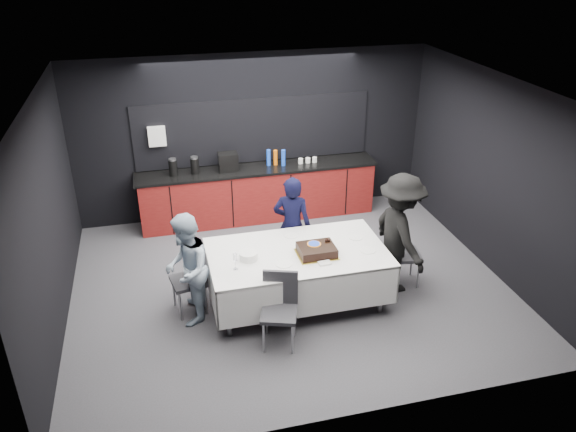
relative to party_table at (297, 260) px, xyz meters
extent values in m
plane|color=#47464C|center=(0.00, 0.40, -0.64)|extent=(6.00, 6.00, 0.00)
cube|color=white|center=(0.00, 0.40, 2.16)|extent=(6.00, 5.00, 0.04)
cube|color=black|center=(0.00, 2.90, 0.76)|extent=(6.00, 0.04, 2.80)
cube|color=black|center=(0.00, -2.10, 0.76)|extent=(6.00, 0.04, 2.80)
cube|color=black|center=(-3.00, 0.40, 0.76)|extent=(0.04, 5.00, 2.80)
cube|color=black|center=(3.00, 0.40, 0.76)|extent=(0.04, 5.00, 2.80)
cube|color=#63100F|center=(0.00, 2.60, -0.19)|extent=(4.00, 0.60, 0.90)
cube|color=black|center=(0.00, 2.60, 0.28)|extent=(4.10, 0.64, 0.04)
cube|color=black|center=(0.00, 2.88, 0.86)|extent=(4.00, 0.03, 1.10)
cube|color=white|center=(-1.60, 2.83, 0.91)|extent=(0.28, 0.12, 0.32)
cylinder|color=black|center=(-1.40, 2.60, 0.43)|extent=(0.14, 0.14, 0.26)
cylinder|color=black|center=(-1.05, 2.60, 0.43)|extent=(0.14, 0.14, 0.26)
cube|color=black|center=(-0.50, 2.60, 0.45)|extent=(0.32, 0.24, 0.30)
cylinder|color=blue|center=(0.20, 2.65, 0.44)|extent=(0.07, 0.07, 0.28)
cylinder|color=orange|center=(0.32, 2.65, 0.43)|extent=(0.07, 0.07, 0.26)
cylinder|color=blue|center=(0.44, 2.58, 0.44)|extent=(0.07, 0.07, 0.28)
cylinder|color=white|center=(0.75, 2.60, 0.34)|extent=(0.08, 0.08, 0.09)
cylinder|color=white|center=(0.88, 2.60, 0.34)|extent=(0.08, 0.08, 0.09)
cylinder|color=white|center=(1.00, 2.60, 0.34)|extent=(0.08, 0.08, 0.09)
cylinder|color=#99999E|center=(-1.40, 2.60, 0.57)|extent=(0.12, 0.12, 0.03)
cylinder|color=#99999E|center=(-1.05, 2.60, 0.57)|extent=(0.12, 0.12, 0.03)
cylinder|color=#99999E|center=(-1.00, -0.50, -0.27)|extent=(0.06, 0.06, 0.75)
cylinder|color=#99999E|center=(-1.00, 0.50, -0.27)|extent=(0.06, 0.06, 0.75)
cylinder|color=#99999E|center=(1.00, -0.50, -0.27)|extent=(0.06, 0.06, 0.75)
cylinder|color=#99999E|center=(1.00, 0.50, -0.27)|extent=(0.06, 0.06, 0.75)
cube|color=silver|center=(0.00, 0.00, 0.12)|extent=(2.32, 1.32, 0.04)
cube|color=silver|center=(0.00, -0.65, -0.15)|extent=(2.32, 0.02, 0.55)
cube|color=silver|center=(0.00, 0.65, -0.15)|extent=(2.32, 0.02, 0.55)
cube|color=silver|center=(-1.15, 0.00, -0.15)|extent=(0.02, 1.32, 0.55)
cube|color=silver|center=(1.15, 0.00, -0.15)|extent=(0.02, 1.32, 0.55)
cube|color=gold|center=(0.22, -0.14, 0.14)|extent=(0.50, 0.41, 0.01)
cube|color=black|center=(0.22, -0.14, 0.20)|extent=(0.47, 0.37, 0.10)
cube|color=black|center=(0.22, -0.14, 0.26)|extent=(0.47, 0.37, 0.01)
cylinder|color=orange|center=(0.20, -0.08, 0.27)|extent=(0.18, 0.18, 0.00)
cylinder|color=blue|center=(0.20, -0.08, 0.27)|extent=(0.15, 0.15, 0.01)
sphere|color=black|center=(0.40, -0.02, 0.28)|extent=(0.04, 0.04, 0.04)
sphere|color=black|center=(0.42, -0.06, 0.28)|extent=(0.04, 0.04, 0.04)
sphere|color=black|center=(0.38, -0.06, 0.28)|extent=(0.04, 0.04, 0.04)
cylinder|color=white|center=(-0.65, -0.04, 0.19)|extent=(0.23, 0.23, 0.10)
cylinder|color=white|center=(-0.24, -0.27, 0.14)|extent=(0.21, 0.21, 0.01)
cylinder|color=white|center=(0.86, 0.17, 0.14)|extent=(0.19, 0.19, 0.01)
cylinder|color=white|center=(0.89, -0.20, 0.14)|extent=(0.21, 0.21, 0.01)
cylinder|color=white|center=(0.03, 0.42, 0.14)|extent=(0.19, 0.19, 0.01)
cube|color=white|center=(0.25, -0.38, 0.15)|extent=(0.16, 0.11, 0.02)
cylinder|color=white|center=(-0.85, -0.23, 0.14)|extent=(0.06, 0.06, 0.00)
cylinder|color=white|center=(-0.85, -0.23, 0.20)|extent=(0.01, 0.01, 0.12)
cylinder|color=white|center=(-0.85, -0.23, 0.31)|extent=(0.05, 0.05, 0.10)
cube|color=#2B2B2F|center=(-1.42, 0.15, -0.19)|extent=(0.49, 0.49, 0.05)
cube|color=#2B2B2F|center=(-1.23, 0.18, 0.06)|extent=(0.11, 0.42, 0.45)
cylinder|color=#99999E|center=(-1.62, 0.29, -0.42)|extent=(0.03, 0.03, 0.44)
cylinder|color=#99999E|center=(-1.56, -0.05, -0.42)|extent=(0.03, 0.03, 0.44)
cylinder|color=#99999E|center=(-1.28, 0.35, -0.42)|extent=(0.03, 0.03, 0.44)
cylinder|color=#99999E|center=(-1.22, 0.01, -0.42)|extent=(0.03, 0.03, 0.44)
cube|color=#2B2B2F|center=(1.58, 0.08, -0.19)|extent=(0.48, 0.48, 0.05)
cube|color=#2B2B2F|center=(1.40, 0.11, 0.06)|extent=(0.11, 0.42, 0.45)
cylinder|color=#99999E|center=(1.72, -0.11, -0.42)|extent=(0.03, 0.03, 0.44)
cylinder|color=#99999E|center=(1.78, 0.22, -0.42)|extent=(0.03, 0.03, 0.44)
cylinder|color=#99999E|center=(1.39, -0.06, -0.42)|extent=(0.03, 0.03, 0.44)
cylinder|color=#99999E|center=(1.44, 0.28, -0.42)|extent=(0.03, 0.03, 0.44)
cube|color=#2B2B2F|center=(-0.44, -0.81, -0.19)|extent=(0.53, 0.53, 0.05)
cube|color=#2B2B2F|center=(-0.38, -0.63, 0.06)|extent=(0.41, 0.17, 0.45)
cylinder|color=#99999E|center=(-0.65, -0.92, -0.42)|extent=(0.03, 0.03, 0.44)
cylinder|color=#99999E|center=(-0.33, -1.03, -0.42)|extent=(0.03, 0.03, 0.44)
cylinder|color=#99999E|center=(-0.54, -0.60, -0.42)|extent=(0.03, 0.03, 0.44)
cylinder|color=#99999E|center=(-0.22, -0.70, -0.42)|extent=(0.03, 0.03, 0.44)
imported|color=black|center=(0.13, 0.78, 0.11)|extent=(0.64, 0.55, 1.49)
imported|color=#9FB4C8|center=(-1.43, -0.03, 0.10)|extent=(0.67, 0.80, 1.48)
imported|color=black|center=(1.43, 0.00, 0.21)|extent=(0.74, 1.16, 1.71)
camera|label=1|loc=(-1.65, -6.08, 3.85)|focal=35.00mm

